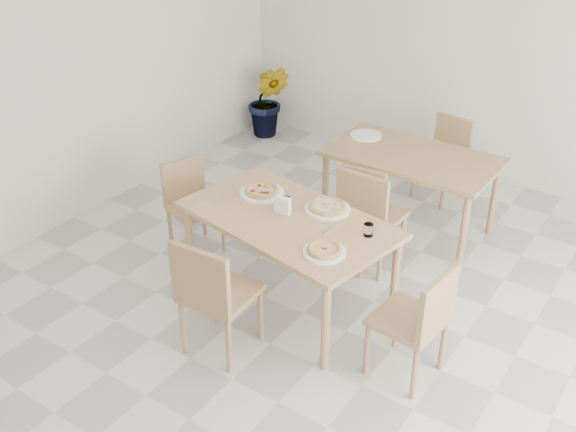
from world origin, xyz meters
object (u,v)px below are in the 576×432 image
Objects in this scene: plate_margherita at (324,252)px; plate_mushroom at (327,209)px; pizza_margherita at (324,249)px; potted_plant at (269,101)px; tumbler_b at (286,203)px; chair_back_s at (368,212)px; plate_empty at (366,135)px; main_table at (288,226)px; pizza_pepperoni at (262,190)px; pizza_mushroom at (327,206)px; napkin_holder at (283,207)px; chair_back_n at (445,152)px; chair_south at (212,291)px; tumbler_a at (368,230)px; chair_west at (190,199)px; chair_north at (356,211)px; second_table at (412,163)px; chair_east at (420,317)px; plate_pepperoni at (262,193)px.

plate_margherita and plate_mushroom have the same top height.
pizza_margherita is 3.88m from potted_plant.
tumbler_b is 0.10× the size of chair_back_s.
main_table is at bearing -81.13° from plate_empty.
pizza_pepperoni is 0.38× the size of potted_plant.
potted_plant is at bearing 133.58° from pizza_mushroom.
chair_back_n is (0.33, 2.35, -0.35)m from napkin_holder.
napkin_holder is at bearing -82.84° from plate_empty.
chair_south is 6.43× the size of napkin_holder.
potted_plant is at bearing 122.84° from napkin_holder.
napkin_holder is (-0.23, -0.25, 0.04)m from pizza_mushroom.
tumbler_a is 0.10× the size of potted_plant.
pizza_mushroom is (1.34, 0.06, 0.32)m from chair_west.
chair_north reaches higher than main_table.
chair_north is at bearing 91.12° from main_table.
chair_north reaches higher than pizza_mushroom.
tumbler_a is 0.10× the size of chair_back_s.
second_table is (0.28, 1.53, -0.01)m from main_table.
main_table is 0.82m from chair_south.
potted_plant is at bearing 133.58° from plate_mushroom.
second_table is (-0.33, 1.43, -0.13)m from tumbler_a.
tumbler_a is at bearing -4.93° from pizza_pepperoni.
tumbler_b is at bearing 105.79° from napkin_holder.
chair_west is at bearing -177.37° from pizza_mushroom.
chair_east is 9.15× the size of tumbler_b.
plate_margherita is at bearing -82.95° from second_table.
tumbler_a reaches higher than plate_margherita.
pizza_pepperoni is at bearing -76.12° from chair_south.
tumbler_b reaches higher than chair_north.
pizza_mushroom is (0.18, 0.26, 0.11)m from main_table.
tumbler_a is at bearing -70.78° from chair_back_n.
potted_plant is (-2.01, 3.43, -0.09)m from chair_south.
tumbler_a is at bearing 19.76° from main_table.
tumbler_b reaches higher than main_table.
chair_north is at bearing -44.25° from chair_west.
tumbler_b is 1.49m from second_table.
tumbler_b is (-0.27, -0.16, 0.02)m from pizza_mushroom.
plate_pepperoni is at bearing 162.91° from tumbler_b.
chair_east is 3.20× the size of pizza_margherita.
plate_mushroom is (0.18, 0.26, 0.09)m from main_table.
chair_east is at bearing -80.49° from chair_west.
second_table is (0.65, 1.34, -0.09)m from plate_pepperoni.
tumbler_a is (0.43, -0.15, 0.01)m from pizza_mushroom.
chair_west is at bearing -94.38° from chair_east.
tumbler_a is at bearing -60.78° from chair_north.
pizza_margherita reaches higher than second_table.
chair_north is 1.18m from pizza_margherita.
pizza_margherita is (-0.71, -0.04, 0.28)m from chair_east.
plate_mushroom is at bearing -72.65° from plate_empty.
pizza_pepperoni is at bearing 151.91° from plate_margherita.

